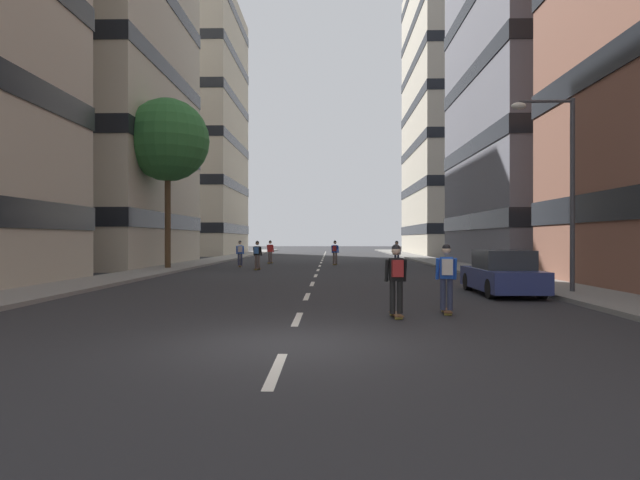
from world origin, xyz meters
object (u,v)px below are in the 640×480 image
Objects in this scene: street_tree_near at (168,140)px; skater_5 at (335,251)px; parked_car_near at (502,274)px; streetlamp_right at (561,173)px; skater_1 at (270,251)px; skater_3 at (397,253)px; skater_0 at (447,274)px; skater_6 at (396,276)px; skater_2 at (257,253)px; skater_4 at (240,252)px.

skater_5 is (10.26, 6.33, -6.90)m from street_tree_near.
streetlamp_right reaches higher than parked_car_near.
skater_1 is at bearing 114.80° from parked_car_near.
streetlamp_right is 3.65× the size of skater_3.
skater_0 is at bearing -84.01° from skater_5.
street_tree_near reaches higher than streetlamp_right.
skater_1 is 5.43m from skater_5.
skater_3 reaches higher than parked_car_near.
parked_car_near is 2.47× the size of skater_1.
skater_0 and skater_3 have the same top height.
skater_5 is 26.14m from skater_6.
skater_1 is 1.00× the size of skater_6.
streetlamp_right is 7.36m from skater_0.
streetlamp_right reaches higher than skater_1.
parked_car_near is 2.47× the size of skater_0.
skater_2 is 1.00× the size of skater_4.
street_tree_near reaches higher than skater_1.
street_tree_near is at bearing -121.85° from skater_1.
streetlamp_right is at bearing -49.77° from skater_2.
streetlamp_right is at bearing -7.30° from parked_car_near.
street_tree_near is 5.80× the size of skater_3.
skater_0 is 25.56m from skater_5.
skater_2 is 4.02m from skater_4.
skater_3 is at bearing 11.97° from skater_2.
skater_0 is 1.00× the size of skater_6.
parked_car_near is 2.47× the size of skater_2.
skater_4 and skater_5 have the same top height.
skater_1 is 5.10m from skater_4.
skater_3 is at bearing 102.28° from streetlamp_right.
parked_car_near is 17.64m from skater_2.
skater_4 is 24.70m from skater_6.
skater_1 and skater_5 have the same top height.
streetlamp_right is 22.35m from skater_5.
parked_car_near is at bearing -84.14° from skater_3.
skater_6 is at bearing -96.90° from skater_3.
skater_3 is (14.19, 1.86, -6.90)m from street_tree_near.
skater_5 is (-5.59, 20.58, 0.32)m from parked_car_near.
parked_car_near is 25.12m from skater_1.
skater_5 is (-7.49, 20.83, -3.12)m from streetlamp_right.
skater_1 is at bearing 105.41° from skater_0.
skater_1 is 29.01m from skater_6.
streetlamp_right is 3.65× the size of skater_6.
skater_0 is 1.00× the size of skater_3.
skater_4 and skater_6 have the same top height.
skater_2 is at bearing 130.23° from streetlamp_right.
streetlamp_right is at bearing -61.63° from skater_1.
skater_5 is at bearing 22.36° from skater_4.
streetlamp_right is at bearing -77.72° from skater_3.
skater_0 is (12.93, -19.09, -6.90)m from street_tree_near.
street_tree_near is at bearing -136.05° from skater_4.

